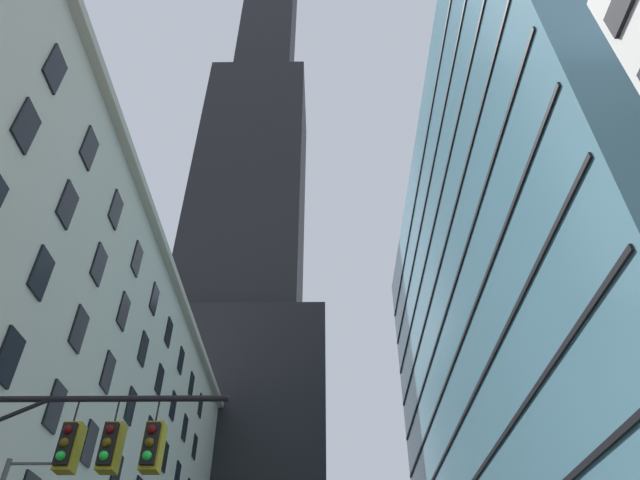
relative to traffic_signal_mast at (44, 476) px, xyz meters
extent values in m
cube|color=beige|center=(-13.10, 23.11, 9.63)|extent=(12.30, 67.56, 29.83)
cube|color=#B2A893|center=(-6.70, 23.11, 23.84)|extent=(0.70, 67.56, 0.60)
cube|color=black|center=(-6.90, 8.33, 7.11)|extent=(0.14, 1.40, 2.20)
cube|color=black|center=(-6.90, 13.33, 7.11)|extent=(0.14, 1.40, 2.20)
cube|color=black|center=(-6.90, 18.33, 7.11)|extent=(0.14, 1.40, 2.20)
cube|color=black|center=(-6.90, 23.33, 7.11)|extent=(0.14, 1.40, 2.20)
cube|color=black|center=(-6.90, 8.33, 11.31)|extent=(0.14, 1.40, 2.20)
cube|color=black|center=(-6.90, 13.33, 11.31)|extent=(0.14, 1.40, 2.20)
cube|color=black|center=(-6.90, 18.33, 11.31)|extent=(0.14, 1.40, 2.20)
cube|color=black|center=(-6.90, 23.33, 11.31)|extent=(0.14, 1.40, 2.20)
cube|color=black|center=(-6.90, 28.33, 11.31)|extent=(0.14, 1.40, 2.20)
cube|color=black|center=(-6.90, 33.33, 11.31)|extent=(0.14, 1.40, 2.20)
cube|color=black|center=(-6.90, 38.33, 11.31)|extent=(0.14, 1.40, 2.20)
cube|color=black|center=(-6.90, 3.33, 15.51)|extent=(0.14, 1.40, 2.20)
cube|color=black|center=(-6.90, 8.33, 15.51)|extent=(0.14, 1.40, 2.20)
cube|color=black|center=(-6.90, 13.33, 15.51)|extent=(0.14, 1.40, 2.20)
cube|color=black|center=(-6.90, 18.33, 15.51)|extent=(0.14, 1.40, 2.20)
cube|color=black|center=(-6.90, 23.33, 15.51)|extent=(0.14, 1.40, 2.20)
cube|color=black|center=(-6.90, 28.33, 15.51)|extent=(0.14, 1.40, 2.20)
cube|color=black|center=(-6.90, 33.33, 15.51)|extent=(0.14, 1.40, 2.20)
cube|color=black|center=(-6.90, 38.33, 15.51)|extent=(0.14, 1.40, 2.20)
cube|color=black|center=(-6.90, 43.33, 15.51)|extent=(0.14, 1.40, 2.20)
cube|color=black|center=(-6.90, 3.33, 19.71)|extent=(0.14, 1.40, 2.20)
cube|color=black|center=(-6.90, 8.33, 19.71)|extent=(0.14, 1.40, 2.20)
cube|color=black|center=(-6.90, 13.33, 19.71)|extent=(0.14, 1.40, 2.20)
cube|color=black|center=(-6.90, 18.33, 19.71)|extent=(0.14, 1.40, 2.20)
cube|color=black|center=(-6.90, 23.33, 19.71)|extent=(0.14, 1.40, 2.20)
cube|color=black|center=(-6.90, 28.33, 19.71)|extent=(0.14, 1.40, 2.20)
cube|color=black|center=(-6.90, 33.33, 19.71)|extent=(0.14, 1.40, 2.20)
cube|color=black|center=(-6.90, 38.33, 19.71)|extent=(0.14, 1.40, 2.20)
cube|color=black|center=(-6.90, 43.33, 19.71)|extent=(0.14, 1.40, 2.20)
cube|color=black|center=(-8.02, 67.12, 70.47)|extent=(19.67, 19.67, 63.80)
cube|color=black|center=(-8.02, 67.12, 142.24)|extent=(12.64, 12.64, 79.75)
cube|color=teal|center=(24.64, 25.64, 17.13)|extent=(19.19, 50.63, 44.82)
cube|color=black|center=(15.01, 25.64, 10.71)|extent=(0.12, 49.63, 0.24)
cube|color=black|center=(15.01, 25.64, 14.71)|extent=(0.12, 49.63, 0.24)
cube|color=black|center=(15.01, 25.64, 18.71)|extent=(0.12, 49.63, 0.24)
cube|color=black|center=(15.01, 25.64, 22.71)|extent=(0.12, 49.63, 0.24)
cube|color=black|center=(15.01, 25.64, 26.71)|extent=(0.12, 49.63, 0.24)
cube|color=black|center=(15.01, 25.64, 30.71)|extent=(0.12, 49.63, 0.24)
cube|color=black|center=(15.01, 25.64, 34.71)|extent=(0.12, 49.63, 0.24)
cylinder|color=black|center=(0.41, -0.06, 1.68)|extent=(6.66, 0.14, 0.14)
cylinder|color=black|center=(0.32, -0.06, 1.38)|extent=(0.04, 0.04, 0.60)
cube|color=black|center=(0.32, -0.06, 0.63)|extent=(0.30, 0.30, 0.90)
cube|color=olive|center=(0.32, 0.11, 0.63)|extent=(0.40, 0.40, 1.04)
sphere|color=#450808|center=(0.32, -0.22, 0.91)|extent=(0.20, 0.20, 0.20)
sphere|color=#4B3A08|center=(0.32, -0.22, 0.63)|extent=(0.20, 0.20, 0.20)
sphere|color=green|center=(0.32, -0.22, 0.35)|extent=(0.20, 0.20, 0.20)
cylinder|color=black|center=(1.24, -0.06, 1.38)|extent=(0.04, 0.04, 0.60)
cube|color=black|center=(1.24, -0.06, 0.63)|extent=(0.30, 0.30, 0.90)
cube|color=olive|center=(1.24, 0.11, 0.63)|extent=(0.40, 0.40, 1.04)
sphere|color=#450808|center=(1.24, -0.22, 0.91)|extent=(0.20, 0.20, 0.20)
sphere|color=#4B3A08|center=(1.24, -0.22, 0.63)|extent=(0.20, 0.20, 0.20)
sphere|color=green|center=(1.24, -0.22, 0.35)|extent=(0.20, 0.20, 0.20)
cylinder|color=black|center=(2.15, -0.06, 1.38)|extent=(0.04, 0.04, 0.60)
cube|color=black|center=(2.15, -0.06, 0.63)|extent=(0.30, 0.30, 0.90)
cube|color=olive|center=(2.15, 0.11, 0.63)|extent=(0.40, 0.40, 1.04)
sphere|color=#450808|center=(2.15, -0.22, 0.91)|extent=(0.20, 0.20, 0.20)
sphere|color=#4B3A08|center=(2.15, -0.22, 0.63)|extent=(0.20, 0.20, 0.20)
sphere|color=green|center=(2.15, -0.22, 0.35)|extent=(0.20, 0.20, 0.20)
cylinder|color=#47474C|center=(-3.82, 7.04, 2.49)|extent=(1.81, 0.10, 0.10)
ellipsoid|color=#EFE5C6|center=(-2.92, 7.04, 2.39)|extent=(0.56, 0.32, 0.24)
camera|label=1|loc=(5.92, -12.29, -3.62)|focal=31.68mm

